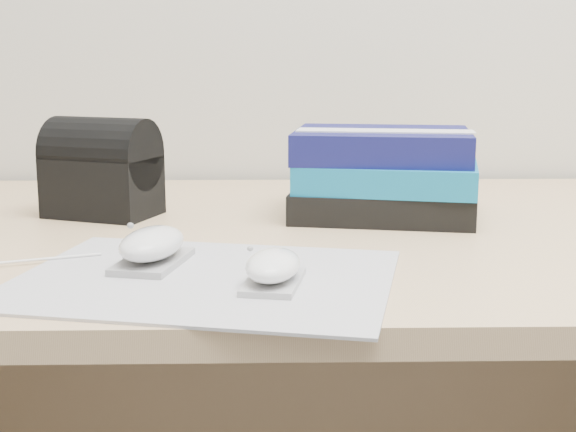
{
  "coord_description": "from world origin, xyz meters",
  "views": [
    {
      "loc": [
        -0.09,
        0.55,
        0.95
      ],
      "look_at": [
        -0.07,
        1.45,
        0.77
      ],
      "focal_mm": 50.0,
      "sensor_mm": 36.0,
      "label": 1
    }
  ],
  "objects_px": {
    "mouse_rear": "(152,247)",
    "pouch": "(102,168)",
    "mouse_front": "(273,268)",
    "book_stack": "(384,174)",
    "desk": "(332,374)"
  },
  "relations": [
    {
      "from": "mouse_rear",
      "to": "book_stack",
      "type": "bearing_deg",
      "value": 43.9
    },
    {
      "from": "desk",
      "to": "mouse_rear",
      "type": "bearing_deg",
      "value": -128.78
    },
    {
      "from": "mouse_front",
      "to": "book_stack",
      "type": "bearing_deg",
      "value": 66.03
    },
    {
      "from": "desk",
      "to": "pouch",
      "type": "height_order",
      "value": "pouch"
    },
    {
      "from": "mouse_front",
      "to": "book_stack",
      "type": "relative_size",
      "value": 0.36
    },
    {
      "from": "pouch",
      "to": "mouse_front",
      "type": "bearing_deg",
      "value": -56.81
    },
    {
      "from": "pouch",
      "to": "mouse_rear",
      "type": "bearing_deg",
      "value": -68.97
    },
    {
      "from": "book_stack",
      "to": "pouch",
      "type": "distance_m",
      "value": 0.39
    },
    {
      "from": "mouse_rear",
      "to": "mouse_front",
      "type": "relative_size",
      "value": 1.19
    },
    {
      "from": "pouch",
      "to": "book_stack",
      "type": "bearing_deg",
      "value": -1.3
    },
    {
      "from": "desk",
      "to": "mouse_rear",
      "type": "xyz_separation_m",
      "value": [
        -0.21,
        -0.27,
        0.26
      ]
    },
    {
      "from": "mouse_rear",
      "to": "pouch",
      "type": "distance_m",
      "value": 0.31
    },
    {
      "from": "mouse_rear",
      "to": "pouch",
      "type": "bearing_deg",
      "value": 111.03
    },
    {
      "from": "mouse_front",
      "to": "desk",
      "type": "bearing_deg",
      "value": 75.99
    },
    {
      "from": "mouse_front",
      "to": "book_stack",
      "type": "height_order",
      "value": "book_stack"
    }
  ]
}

